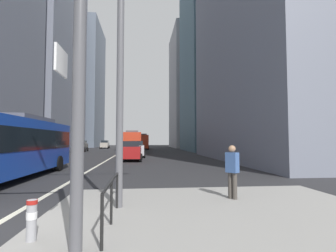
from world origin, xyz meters
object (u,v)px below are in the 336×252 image
Objects in this scene: car_oncoming_far at (105,144)px; car_oncoming_mid at (81,146)px; bollard_right at (32,218)px; city_bus_blue_oncoming at (9,144)px; city_bus_red_receding at (132,141)px; city_bus_red_distant at (143,141)px; pedestrian_walking at (232,169)px; street_lamp_post at (121,28)px; car_receding_near at (132,151)px; car_receding_far at (137,149)px.

car_oncoming_mid is at bearing -96.01° from car_oncoming_far.
city_bus_blue_oncoming is at bearing 118.21° from bollard_right.
city_bus_red_receding is 1.00× the size of city_bus_red_distant.
pedestrian_walking is at bearing -77.93° from car_oncoming_far.
car_oncoming_mid is at bearing -132.74° from city_bus_red_distant.
street_lamp_post reaches higher than car_oncoming_far.
car_oncoming_mid is 23.36m from car_receding_near.
city_bus_red_receding is at bearing -34.37° from car_oncoming_mid.
car_receding_far is at bearing -75.77° from car_oncoming_far.
street_lamp_post is 5.52m from pedestrian_walking.
car_oncoming_far is at bearing 151.37° from city_bus_red_distant.
car_oncoming_far is at bearing 98.41° from street_lamp_post.
pedestrian_walking is (3.90, -17.33, 0.11)m from car_receding_near.
city_bus_red_receding is 14.98m from car_receding_near.
car_receding_near is at bearing -92.05° from city_bus_red_distant.
car_oncoming_mid is (-10.86, -11.76, -0.85)m from city_bus_red_distant.
city_bus_blue_oncoming is 27.11m from city_bus_red_receding.
street_lamp_post is at bearing -88.86° from car_receding_near.
car_oncoming_far is at bearing 102.07° from pedestrian_walking.
car_receding_near is at bearing -78.22° from car_oncoming_far.
pedestrian_walking is (13.58, -38.59, 0.11)m from car_oncoming_mid.
street_lamp_post reaches higher than car_receding_far.
car_oncoming_mid is 40.91m from pedestrian_walking.
car_oncoming_far reaches higher than bollard_right.
city_bus_red_receding is 35.27m from bollard_right.
car_oncoming_far is at bearing 83.99° from car_oncoming_mid.
city_bus_blue_oncoming is 16.12× the size of bollard_right.
car_receding_far is (0.37, 5.31, 0.00)m from car_receding_near.
street_lamp_post reaches higher than city_bus_red_distant.
car_receding_near is 20.33m from bollard_right.
city_bus_red_distant is at bearing -28.63° from car_oncoming_far.
car_receding_far is 5.74× the size of bollard_right.
city_bus_red_distant is 2.68× the size of car_receding_far.
car_receding_near is at bearing 63.93° from city_bus_blue_oncoming.
pedestrian_walking is (9.60, -5.69, -0.73)m from city_bus_blue_oncoming.
city_bus_red_receding is 32.59m from pedestrian_walking.
car_receding_far is at bearing 98.88° from pedestrian_walking.
bollard_right is at bearing -121.85° from street_lamp_post.
pedestrian_walking is at bearing -77.30° from car_receding_near.
city_bus_red_distant is at bearing 88.31° from car_receding_far.
city_bus_red_distant is 6.81× the size of pedestrian_walking.
street_lamp_post is at bearing -81.59° from car_oncoming_far.
car_oncoming_mid is 0.98× the size of car_receding_far.
city_bus_red_receding is 6.79× the size of pedestrian_walking.
city_bus_red_distant is at bearing 81.24° from city_bus_blue_oncoming.
street_lamp_post is at bearing -169.12° from pedestrian_walking.
street_lamp_post is (-0.01, -23.33, 4.29)m from car_receding_far.
bollard_right is 0.44× the size of pedestrian_walking.
city_bus_red_distant reaches higher than car_receding_far.
car_oncoming_far is (-7.92, 37.98, 0.00)m from car_receding_near.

